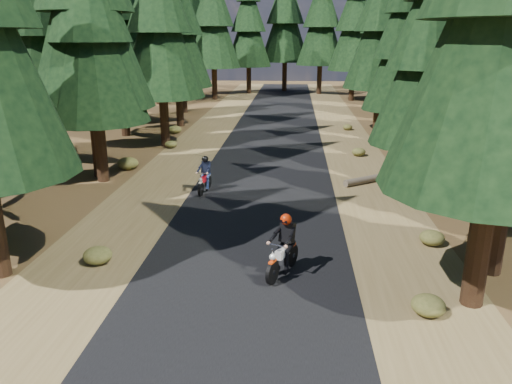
{
  "coord_description": "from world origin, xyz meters",
  "views": [
    {
      "loc": [
        1.25,
        -14.87,
        6.22
      ],
      "look_at": [
        0.0,
        1.5,
        1.1
      ],
      "focal_mm": 35.0,
      "sensor_mm": 36.0,
      "label": 1
    }
  ],
  "objects": [
    {
      "name": "road",
      "position": [
        0.0,
        5.0,
        0.01
      ],
      "size": [
        6.0,
        100.0,
        0.01
      ],
      "primitive_type": "cube",
      "color": "black",
      "rests_on": "ground"
    },
    {
      "name": "log_near",
      "position": [
        6.1,
        7.83,
        0.16
      ],
      "size": [
        5.32,
        3.9,
        0.32
      ],
      "primitive_type": "cylinder",
      "rotation": [
        0.0,
        1.57,
        0.62
      ],
      "color": "#4C4233",
      "rests_on": "ground"
    },
    {
      "name": "shoulder_r",
      "position": [
        4.6,
        5.0,
        0.0
      ],
      "size": [
        3.2,
        100.0,
        0.01
      ],
      "primitive_type": "cube",
      "color": "brown",
      "rests_on": "ground"
    },
    {
      "name": "ground",
      "position": [
        0.0,
        0.0,
        0.0
      ],
      "size": [
        120.0,
        120.0,
        0.0
      ],
      "primitive_type": "plane",
      "color": "#49361A",
      "rests_on": "ground"
    },
    {
      "name": "rider_lead",
      "position": [
        1.03,
        -2.5,
        0.57
      ],
      "size": [
        1.29,
        1.97,
        1.7
      ],
      "rotation": [
        0.0,
        0.0,
        2.72
      ],
      "color": "beige",
      "rests_on": "road"
    },
    {
      "name": "shoulder_l",
      "position": [
        -4.6,
        5.0,
        0.0
      ],
      "size": [
        3.2,
        100.0,
        0.01
      ],
      "primitive_type": "cube",
      "color": "brown",
      "rests_on": "ground"
    },
    {
      "name": "pine_forest",
      "position": [
        -0.02,
        21.05,
        7.89
      ],
      "size": [
        34.59,
        55.08,
        16.32
      ],
      "color": "black",
      "rests_on": "ground"
    },
    {
      "name": "rider_follow",
      "position": [
        -2.4,
        4.83,
        0.51
      ],
      "size": [
        0.72,
        1.75,
        1.51
      ],
      "rotation": [
        0.0,
        0.0,
        3.02
      ],
      "color": "#9C0A12",
      "rests_on": "road"
    },
    {
      "name": "understory_shrubs",
      "position": [
        1.59,
        9.18,
        0.28
      ],
      "size": [
        15.58,
        25.0,
        0.71
      ],
      "color": "#474C1E",
      "rests_on": "ground"
    }
  ]
}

